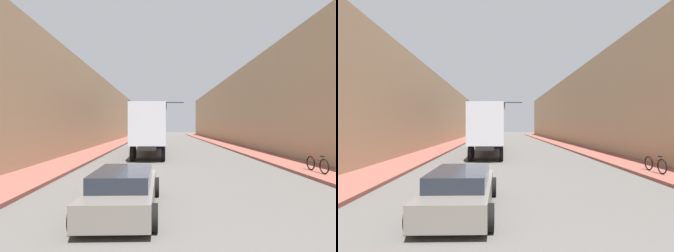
# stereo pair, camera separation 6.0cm
# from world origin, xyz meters

# --- Properties ---
(sidewalk_right) EXTENTS (2.67, 80.00, 0.15)m
(sidewalk_right) POSITION_xyz_m (7.00, 30.00, 0.07)
(sidewalk_right) COLOR brown
(sidewalk_right) RESTS_ON ground
(sidewalk_left) EXTENTS (2.67, 80.00, 0.15)m
(sidewalk_left) POSITION_xyz_m (-7.00, 30.00, 0.07)
(sidewalk_left) COLOR brown
(sidewalk_left) RESTS_ON ground
(building_right) EXTENTS (6.00, 80.00, 9.25)m
(building_right) POSITION_xyz_m (11.34, 30.00, 4.62)
(building_right) COLOR tan
(building_right) RESTS_ON ground
(building_left) EXTENTS (6.00, 80.00, 8.45)m
(building_left) POSITION_xyz_m (-11.34, 30.00, 4.22)
(building_left) COLOR tan
(building_left) RESTS_ON ground
(semi_truck) EXTENTS (2.42, 13.62, 3.98)m
(semi_truck) POSITION_xyz_m (-1.96, 22.13, 2.28)
(semi_truck) COLOR #B2B7C1
(semi_truck) RESTS_ON ground
(sedan_car) EXTENTS (1.95, 4.30, 1.19)m
(sedan_car) POSITION_xyz_m (-2.10, 6.13, 0.58)
(sedan_car) COLOR slate
(sedan_car) RESTS_ON ground
(traffic_signal_gantry) EXTENTS (7.72, 0.35, 5.98)m
(traffic_signal_gantry) POSITION_xyz_m (-3.57, 35.31, 4.22)
(traffic_signal_gantry) COLOR black
(traffic_signal_gantry) RESTS_ON ground
(parked_bicycle) EXTENTS (0.44, 1.82, 0.86)m
(parked_bicycle) POSITION_xyz_m (6.57, 11.26, 0.53)
(parked_bicycle) COLOR black
(parked_bicycle) RESTS_ON sidewalk_right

